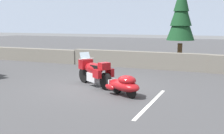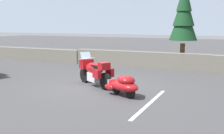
{
  "view_description": "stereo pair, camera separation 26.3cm",
  "coord_description": "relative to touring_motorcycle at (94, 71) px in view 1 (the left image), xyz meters",
  "views": [
    {
      "loc": [
        4.88,
        -9.87,
        2.5
      ],
      "look_at": [
        0.73,
        -0.08,
        0.85
      ],
      "focal_mm": 44.1,
      "sensor_mm": 36.0,
      "label": 1
    },
    {
      "loc": [
        5.12,
        -9.77,
        2.5
      ],
      "look_at": [
        0.73,
        -0.08,
        0.85
      ],
      "focal_mm": 44.1,
      "sensor_mm": 36.0,
      "label": 2
    }
  ],
  "objects": [
    {
      "name": "ground_plane",
      "position": [
        0.11,
        -0.03,
        -0.62
      ],
      "size": [
        80.0,
        80.0,
        0.0
      ],
      "primitive_type": "plane",
      "color": "#424244"
    },
    {
      "name": "stone_guard_wall",
      "position": [
        0.22,
        5.21,
        -0.16
      ],
      "size": [
        24.0,
        0.57,
        0.95
      ],
      "color": "slate",
      "rests_on": "ground"
    },
    {
      "name": "distant_ridgeline",
      "position": [
        0.11,
        95.21,
        7.38
      ],
      "size": [
        240.0,
        80.0,
        16.0
      ],
      "primitive_type": "cube",
      "color": "#99A8BF",
      "rests_on": "ground"
    },
    {
      "name": "pine_tree_tall",
      "position": [
        2.43,
        6.2,
        2.46
      ],
      "size": [
        1.57,
        1.57,
        4.92
      ],
      "color": "brown",
      "rests_on": "ground"
    },
    {
      "name": "touring_motorcycle",
      "position": [
        0.0,
        0.0,
        0.0
      ],
      "size": [
        2.05,
        1.45,
        1.33
      ],
      "color": "black",
      "rests_on": "ground"
    },
    {
      "name": "car_shaped_trailer",
      "position": [
        1.68,
        -1.02,
        -0.21
      ],
      "size": [
        2.07,
        1.46,
        0.76
      ],
      "color": "black",
      "rests_on": "ground"
    },
    {
      "name": "parking_stripe_marker",
      "position": [
        2.81,
        -1.53,
        -0.62
      ],
      "size": [
        0.12,
        3.6,
        0.01
      ],
      "primitive_type": "cube",
      "color": "silver",
      "rests_on": "ground"
    }
  ]
}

